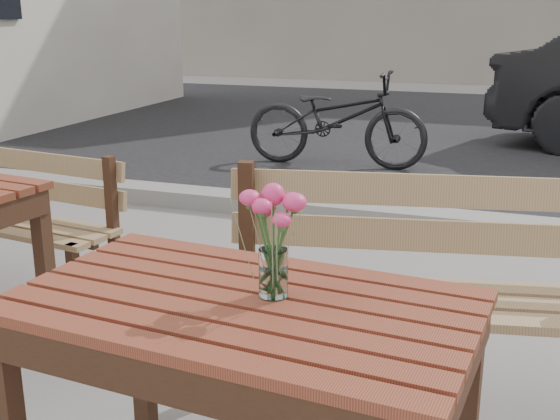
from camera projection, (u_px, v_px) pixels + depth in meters
name	position (u px, v px, depth m)	size (l,w,h in m)	color
street	(475.00, 164.00, 6.49)	(30.00, 8.12, 0.12)	black
main_table	(243.00, 341.00, 1.79)	(1.21, 0.77, 0.71)	#562B16
main_bench	(433.00, 268.00, 2.42)	(1.52, 0.71, 0.91)	olive
main_vase	(273.00, 227.00, 1.72)	(0.16, 0.16, 0.29)	white
second_bench	(15.00, 204.00, 3.52)	(1.27, 0.53, 0.77)	olive
bicycle	(336.00, 119.00, 6.42)	(0.58, 1.67, 0.88)	black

